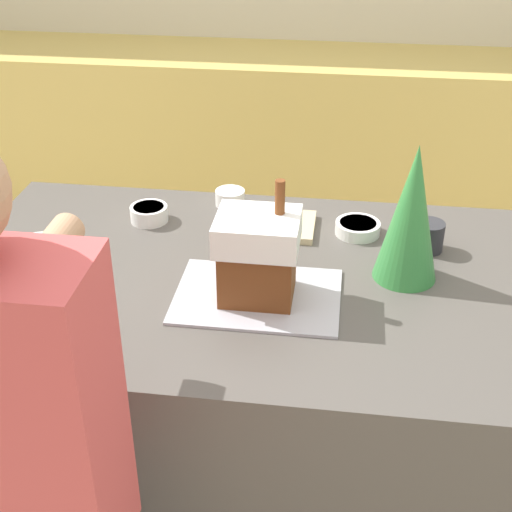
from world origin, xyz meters
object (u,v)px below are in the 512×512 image
object	(u,v)px
baking_tray	(258,296)
candy_bowl_near_tray_right	(230,197)
cookbook	(280,225)
decorative_tree	(411,214)
candy_bowl_far_right	(149,213)
candy_bowl_beside_tree	(358,227)
mug	(428,236)
gingerbread_house	(258,255)
candy_bowl_behind_tray	(39,250)

from	to	relation	value
baking_tray	candy_bowl_near_tray_right	xyz separation A→B (m)	(-0.15, 0.50, 0.02)
cookbook	baking_tray	bearing A→B (deg)	-92.53
decorative_tree	candy_bowl_near_tray_right	distance (m)	0.64
baking_tray	candy_bowl_far_right	world-z (taller)	candy_bowl_far_right
candy_bowl_beside_tree	cookbook	world-z (taller)	candy_bowl_beside_tree
baking_tray	mug	distance (m)	0.53
candy_bowl_far_right	mug	world-z (taller)	mug
gingerbread_house	candy_bowl_beside_tree	distance (m)	0.45
gingerbread_house	decorative_tree	xyz separation A→B (m)	(0.36, 0.15, 0.06)
decorative_tree	candy_bowl_near_tray_right	world-z (taller)	decorative_tree
candy_bowl_near_tray_right	baking_tray	bearing A→B (deg)	-73.02
candy_bowl_far_right	cookbook	distance (m)	0.39
candy_bowl_near_tray_right	candy_bowl_far_right	distance (m)	0.26
decorative_tree	candy_bowl_beside_tree	world-z (taller)	decorative_tree
candy_bowl_near_tray_right	candy_bowl_behind_tray	xyz separation A→B (m)	(-0.46, -0.39, -0.00)
mug	baking_tray	bearing A→B (deg)	-145.27
gingerbread_house	mug	xyz separation A→B (m)	(0.43, 0.30, -0.08)
decorative_tree	cookbook	world-z (taller)	decorative_tree
candy_bowl_behind_tray	mug	xyz separation A→B (m)	(1.04, 0.19, 0.01)
gingerbread_house	decorative_tree	world-z (taller)	decorative_tree
cookbook	gingerbread_house	bearing A→B (deg)	-92.47
baking_tray	decorative_tree	distance (m)	0.43
baking_tray	candy_bowl_beside_tree	world-z (taller)	candy_bowl_beside_tree
baking_tray	decorative_tree	world-z (taller)	decorative_tree
candy_bowl_behind_tray	mug	distance (m)	1.06
gingerbread_house	decorative_tree	size ratio (longest dim) A/B	0.83
baking_tray	candy_bowl_near_tray_right	distance (m)	0.52
candy_bowl_behind_tray	candy_bowl_far_right	bearing A→B (deg)	47.00
baking_tray	candy_bowl_beside_tree	distance (m)	0.44
baking_tray	mug	world-z (taller)	mug
decorative_tree	candy_bowl_beside_tree	size ratio (longest dim) A/B	2.83
candy_bowl_far_right	gingerbread_house	bearing A→B (deg)	-44.13
candy_bowl_far_right	baking_tray	bearing A→B (deg)	-44.18
gingerbread_house	candy_bowl_near_tray_right	size ratio (longest dim) A/B	3.32
decorative_tree	candy_bowl_near_tray_right	size ratio (longest dim) A/B	4.01
cookbook	mug	distance (m)	0.42
mug	gingerbread_house	bearing A→B (deg)	-145.26
candy_bowl_behind_tray	cookbook	xyz separation A→B (m)	(0.63, 0.26, -0.02)
mug	decorative_tree	bearing A→B (deg)	-114.66
candy_bowl_near_tray_right	candy_bowl_far_right	size ratio (longest dim) A/B	0.82
candy_bowl_near_tray_right	candy_bowl_behind_tray	distance (m)	0.60
gingerbread_house	candy_bowl_near_tray_right	xyz separation A→B (m)	(-0.15, 0.50, -0.10)
decorative_tree	candy_bowl_behind_tray	size ratio (longest dim) A/B	2.85
baking_tray	candy_bowl_beside_tree	size ratio (longest dim) A/B	3.18
baking_tray	gingerbread_house	distance (m)	0.12
gingerbread_house	decorative_tree	bearing A→B (deg)	22.34
candy_bowl_beside_tree	candy_bowl_behind_tray	size ratio (longest dim) A/B	1.01
decorative_tree	candy_bowl_near_tray_right	xyz separation A→B (m)	(-0.52, 0.35, -0.16)
candy_bowl_near_tray_right	cookbook	xyz separation A→B (m)	(0.17, -0.13, -0.02)
candy_bowl_behind_tray	mug	bearing A→B (deg)	10.37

